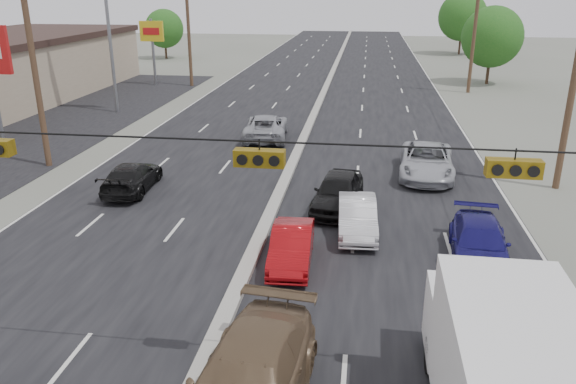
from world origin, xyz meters
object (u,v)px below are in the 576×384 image
queue_car_d (479,243)px  queue_car_b (357,217)px  oncoming_far (266,127)px  tan_sedan (248,384)px  tree_right_mid (492,37)px  red_sedan (292,247)px  utility_pole_right_c (474,32)px  box_truck (504,378)px  queue_car_a (338,192)px  tree_left_far (164,29)px  utility_pole_left_c (189,29)px  utility_pole_right_b (575,76)px  tree_right_far (463,16)px  pole_sign_far (152,37)px  oncoming_near (132,177)px  queue_car_c (427,161)px  utility_pole_left_b (34,66)px

queue_car_d → queue_car_b: bearing=161.8°
oncoming_far → tan_sedan: bearing=93.4°
tree_right_mid → red_sedan: (-13.60, -39.12, -3.71)m
utility_pole_right_c → tree_right_mid: utility_pole_right_c is taller
box_truck → queue_car_a: size_ratio=1.54×
tree_left_far → box_truck: (28.46, -61.59, -1.96)m
utility_pole_left_c → tan_sedan: 43.77m
queue_car_d → utility_pole_right_b: bearing=64.2°
box_truck → tree_right_mid: bearing=80.2°
tree_right_far → pole_sign_far: bearing=-136.8°
queue_car_d → oncoming_far: bearing=128.8°
queue_car_a → oncoming_near: queue_car_a is taller
tan_sedan → queue_car_c: bearing=79.0°
utility_pole_left_b → queue_car_d: bearing=-21.9°
utility_pole_right_b → queue_car_b: utility_pole_right_b is taller
oncoming_near → oncoming_far: size_ratio=0.83×
pole_sign_far → queue_car_b: pole_sign_far is taller
utility_pole_right_b → queue_car_b: 11.85m
utility_pole_right_b → queue_car_c: size_ratio=1.84×
red_sedan → oncoming_far: bearing=100.5°
queue_car_d → box_truck: bearing=-92.3°
tree_left_far → queue_car_a: size_ratio=1.38×
queue_car_a → oncoming_far: bearing=121.3°
utility_pole_right_c → box_truck: utility_pole_right_c is taller
utility_pole_left_b → queue_car_a: bearing=-14.8°
oncoming_far → utility_pole_left_b: bearing=28.4°
utility_pole_right_c → queue_car_a: bearing=-108.8°
red_sedan → queue_car_c: (5.30, 10.04, 0.13)m
red_sedan → tree_left_far: bearing=110.9°
pole_sign_far → queue_car_a: pole_sign_far is taller
utility_pole_left_b → tree_right_mid: bearing=47.5°
pole_sign_far → tan_sedan: (17.40, -41.28, -3.60)m
box_truck → queue_car_c: bearing=89.8°
oncoming_near → oncoming_far: oncoming_far is taller
tree_right_mid → queue_car_b: tree_right_mid is taller
pole_sign_far → oncoming_near: 29.75m
queue_car_c → queue_car_d: size_ratio=1.19×
utility_pole_right_b → red_sedan: 15.05m
tan_sedan → queue_car_b: size_ratio=1.41×
tree_left_far → oncoming_far: (19.72, -38.10, -2.97)m
utility_pole_left_c → queue_car_c: 31.10m
tree_right_mid → queue_car_b: 38.25m
utility_pole_right_b → tree_left_far: utility_pole_right_b is taller
utility_pole_left_c → tree_right_far: 41.38m
utility_pole_left_c → queue_car_b: size_ratio=2.52×
utility_pole_right_b → box_truck: size_ratio=1.47×
pole_sign_far → tree_right_mid: tree_right_mid is taller
queue_car_b → queue_car_c: 7.89m
utility_pole_left_c → pole_sign_far: (-3.50, -0.00, -0.70)m
utility_pole_left_b → red_sedan: size_ratio=2.63×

